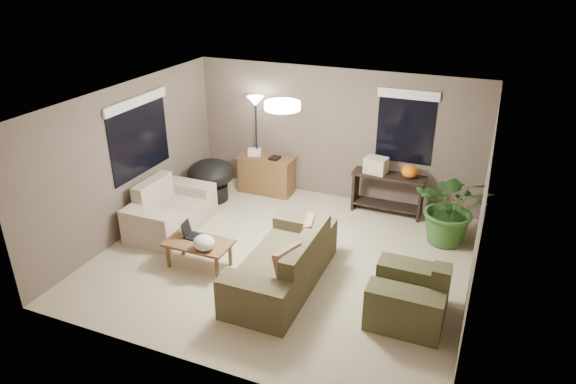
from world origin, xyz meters
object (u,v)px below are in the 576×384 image
at_px(desk, 267,174).
at_px(loveseat, 170,212).
at_px(main_sofa, 285,266).
at_px(cat_scratching_post, 435,286).
at_px(console_table, 388,191).
at_px(armchair, 410,298).
at_px(papasan_chair, 211,177).
at_px(coffee_table, 198,246).
at_px(houseplant, 451,215).
at_px(floor_lamp, 256,113).

bearing_deg(desk, loveseat, -115.29).
distance_m(main_sofa, cat_scratching_post, 2.08).
xyz_separation_m(loveseat, console_table, (3.34, 2.00, 0.14)).
relative_size(main_sofa, armchair, 2.20).
xyz_separation_m(desk, papasan_chair, (-0.83, -0.71, 0.09)).
bearing_deg(coffee_table, houseplant, 32.52).
distance_m(console_table, papasan_chair, 3.32).
height_order(armchair, houseplant, houseplant).
xyz_separation_m(armchair, coffee_table, (-3.15, 0.01, 0.06)).
distance_m(console_table, houseplant, 1.37).
relative_size(console_table, papasan_chair, 1.36).
relative_size(armchair, console_table, 0.77).
distance_m(main_sofa, papasan_chair, 3.15).
distance_m(main_sofa, armchair, 1.78).
height_order(desk, houseplant, houseplant).
bearing_deg(console_table, coffee_table, -127.93).
bearing_deg(coffee_table, desk, 93.50).
distance_m(desk, papasan_chair, 1.10).
xyz_separation_m(loveseat, coffee_table, (1.11, -0.87, 0.06)).
bearing_deg(desk, console_table, 0.45).
bearing_deg(houseplant, armchair, -96.76).
distance_m(armchair, floor_lamp, 4.76).
xyz_separation_m(main_sofa, floor_lamp, (-1.77, 2.81, 1.30)).
bearing_deg(floor_lamp, main_sofa, -57.75).
bearing_deg(cat_scratching_post, desk, 146.84).
bearing_deg(armchair, main_sofa, 177.44).
bearing_deg(floor_lamp, cat_scratching_post, -31.99).
relative_size(armchair, papasan_chair, 1.04).
bearing_deg(papasan_chair, floor_lamp, 50.70).
relative_size(armchair, houseplant, 0.77).
height_order(armchair, console_table, armchair).
bearing_deg(loveseat, papasan_chair, 85.36).
relative_size(main_sofa, desk, 2.00).
relative_size(coffee_table, houseplant, 0.77).
distance_m(houseplant, cat_scratching_post, 1.70).
xyz_separation_m(coffee_table, houseplant, (3.41, 2.18, 0.15)).
bearing_deg(floor_lamp, papasan_chair, -129.30).
bearing_deg(cat_scratching_post, papasan_chair, 159.75).
xyz_separation_m(loveseat, floor_lamp, (0.71, 2.01, 1.30)).
xyz_separation_m(papasan_chair, cat_scratching_post, (4.41, -1.63, -0.25)).
xyz_separation_m(loveseat, cat_scratching_post, (4.52, -0.36, -0.08)).
bearing_deg(cat_scratching_post, armchair, -116.54).
relative_size(desk, papasan_chair, 1.15).
distance_m(loveseat, armchair, 4.35).
height_order(console_table, cat_scratching_post, console_table).
bearing_deg(desk, houseplant, -10.53).
relative_size(loveseat, houseplant, 1.24).
bearing_deg(cat_scratching_post, houseplant, 89.87).
height_order(console_table, floor_lamp, floor_lamp).
relative_size(coffee_table, cat_scratching_post, 2.00).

